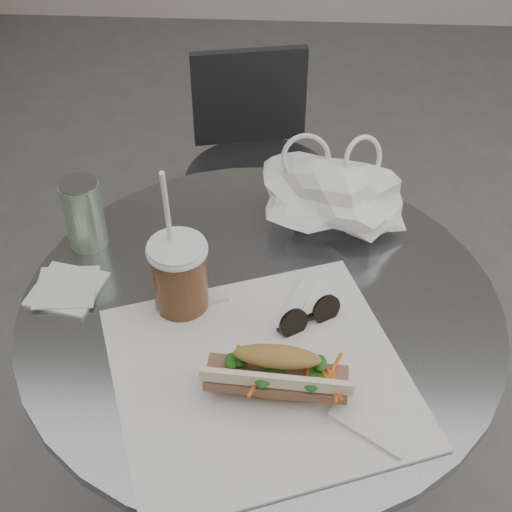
# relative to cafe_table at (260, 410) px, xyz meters

# --- Properties ---
(cafe_table) EXTENTS (0.76, 0.76, 0.74)m
(cafe_table) POSITION_rel_cafe_table_xyz_m (0.00, 0.00, 0.00)
(cafe_table) COLOR slate
(cafe_table) RESTS_ON ground
(chair_far) EXTENTS (0.39, 0.42, 0.73)m
(chair_far) POSITION_rel_cafe_table_xyz_m (-0.05, 0.77, -0.14)
(chair_far) COLOR #303033
(chair_far) RESTS_ON ground
(sandwich_paper) EXTENTS (0.51, 0.50, 0.00)m
(sandwich_paper) POSITION_rel_cafe_table_xyz_m (0.01, -0.14, 0.28)
(sandwich_paper) COLOR white
(sandwich_paper) RESTS_ON cafe_table
(banh_mi) EXTENTS (0.24, 0.11, 0.08)m
(banh_mi) POSITION_rel_cafe_table_xyz_m (0.03, -0.17, 0.32)
(banh_mi) COLOR #A6813F
(banh_mi) RESTS_ON sandwich_paper
(iced_coffee) EXTENTS (0.09, 0.09, 0.27)m
(iced_coffee) POSITION_rel_cafe_table_xyz_m (-0.12, -0.01, 0.34)
(iced_coffee) COLOR brown
(iced_coffee) RESTS_ON cafe_table
(sunglasses) EXTENTS (0.10, 0.08, 0.05)m
(sunglasses) POSITION_rel_cafe_table_xyz_m (0.08, -0.04, 0.29)
(sunglasses) COLOR black
(sunglasses) RESTS_ON cafe_table
(plastic_bag) EXTENTS (0.29, 0.25, 0.12)m
(plastic_bag) POSITION_rel_cafe_table_xyz_m (0.11, 0.21, 0.33)
(plastic_bag) COLOR white
(plastic_bag) RESTS_ON cafe_table
(napkin_stack) EXTENTS (0.12, 0.12, 0.01)m
(napkin_stack) POSITION_rel_cafe_table_xyz_m (-0.31, 0.01, 0.28)
(napkin_stack) COLOR white
(napkin_stack) RESTS_ON cafe_table
(drink_can) EXTENTS (0.07, 0.07, 0.13)m
(drink_can) POSITION_rel_cafe_table_xyz_m (-0.30, 0.13, 0.34)
(drink_can) COLOR #55864E
(drink_can) RESTS_ON cafe_table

